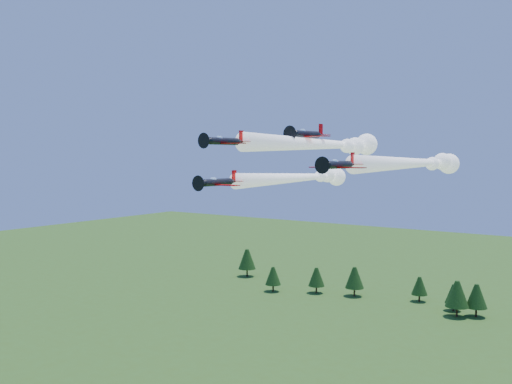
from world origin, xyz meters
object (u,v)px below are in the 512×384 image
Objects in this scene: plane_lead at (327,144)px; plane_right at (417,163)px; plane_left at (302,177)px; plane_slot at (306,134)px.

plane_lead reaches higher than plane_right.
plane_lead is 19.30m from plane_left.
plane_lead is at bearing 89.15° from plane_slot.
plane_right is at bearing 62.14° from plane_slot.
plane_slot is (-0.50, -5.54, 1.39)m from plane_lead.
plane_lead is 4.80× the size of plane_slot.
plane_slot is at bearing -56.91° from plane_left.
plane_lead is 15.96m from plane_right.
plane_left is 0.96× the size of plane_right.
plane_right is 20.89m from plane_slot.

